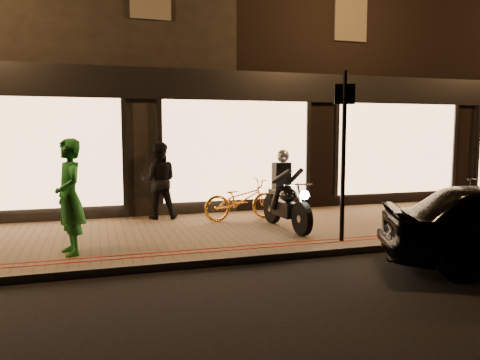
{
  "coord_description": "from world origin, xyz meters",
  "views": [
    {
      "loc": [
        -3.27,
        -6.83,
        2.08
      ],
      "look_at": [
        -0.5,
        2.1,
        1.1
      ],
      "focal_mm": 35.0,
      "sensor_mm": 36.0,
      "label": 1
    }
  ],
  "objects_px": {
    "sign_post": "(344,147)",
    "person_green": "(69,197)",
    "motorcycle": "(285,198)",
    "bicycle_gold": "(241,200)"
  },
  "relations": [
    {
      "from": "sign_post",
      "to": "person_green",
      "type": "bearing_deg",
      "value": 173.93
    },
    {
      "from": "motorcycle",
      "to": "bicycle_gold",
      "type": "xyz_separation_m",
      "value": [
        -0.58,
        1.14,
        -0.16
      ]
    },
    {
      "from": "person_green",
      "to": "bicycle_gold",
      "type": "bearing_deg",
      "value": 102.21
    },
    {
      "from": "bicycle_gold",
      "to": "motorcycle",
      "type": "bearing_deg",
      "value": -160.52
    },
    {
      "from": "sign_post",
      "to": "bicycle_gold",
      "type": "height_order",
      "value": "sign_post"
    },
    {
      "from": "sign_post",
      "to": "bicycle_gold",
      "type": "relative_size",
      "value": 1.74
    },
    {
      "from": "bicycle_gold",
      "to": "person_green",
      "type": "bearing_deg",
      "value": 112.25
    },
    {
      "from": "motorcycle",
      "to": "person_green",
      "type": "bearing_deg",
      "value": -172.91
    },
    {
      "from": "motorcycle",
      "to": "bicycle_gold",
      "type": "bearing_deg",
      "value": 112.42
    },
    {
      "from": "sign_post",
      "to": "person_green",
      "type": "relative_size",
      "value": 1.62
    }
  ]
}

